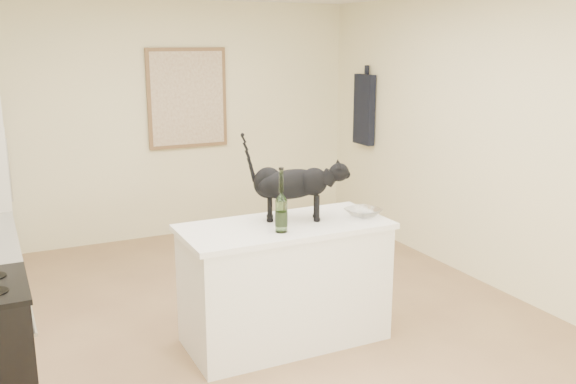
# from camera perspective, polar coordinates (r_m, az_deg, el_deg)

# --- Properties ---
(floor) EXTENTS (5.50, 5.50, 0.00)m
(floor) POSITION_cam_1_polar(r_m,az_deg,el_deg) (4.99, -2.36, -12.41)
(floor) COLOR #A17E55
(floor) RESTS_ON ground
(wall_back) EXTENTS (4.50, 0.00, 4.50)m
(wall_back) POSITION_cam_1_polar(r_m,az_deg,el_deg) (7.15, -11.36, 6.21)
(wall_back) COLOR beige
(wall_back) RESTS_ON ground
(wall_right) EXTENTS (0.00, 5.50, 5.50)m
(wall_right) POSITION_cam_1_polar(r_m,az_deg,el_deg) (5.82, 18.30, 4.16)
(wall_right) COLOR beige
(wall_right) RESTS_ON ground
(island_base) EXTENTS (1.44, 0.67, 0.86)m
(island_base) POSITION_cam_1_polar(r_m,az_deg,el_deg) (4.68, -0.29, -8.42)
(island_base) COLOR white
(island_base) RESTS_ON floor
(island_top) EXTENTS (1.50, 0.70, 0.04)m
(island_top) POSITION_cam_1_polar(r_m,az_deg,el_deg) (4.54, -0.29, -3.15)
(island_top) COLOR white
(island_top) RESTS_ON island_base
(artwork_frame) EXTENTS (0.90, 0.03, 1.10)m
(artwork_frame) POSITION_cam_1_polar(r_m,az_deg,el_deg) (7.17, -9.05, 8.34)
(artwork_frame) COLOR brown
(artwork_frame) RESTS_ON wall_back
(artwork_canvas) EXTENTS (0.82, 0.00, 1.02)m
(artwork_canvas) POSITION_cam_1_polar(r_m,az_deg,el_deg) (7.16, -9.01, 8.33)
(artwork_canvas) COLOR beige
(artwork_canvas) RESTS_ON wall_back
(hanging_garment) EXTENTS (0.08, 0.34, 0.80)m
(hanging_garment) POSITION_cam_1_polar(r_m,az_deg,el_deg) (7.37, 6.88, 7.38)
(hanging_garment) COLOR black
(hanging_garment) RESTS_ON wall_right
(black_cat) EXTENTS (0.71, 0.47, 0.48)m
(black_cat) POSITION_cam_1_polar(r_m,az_deg,el_deg) (4.58, 0.33, 0.37)
(black_cat) COLOR black
(black_cat) RESTS_ON island_top
(wine_bottle) EXTENTS (0.09, 0.09, 0.40)m
(wine_bottle) POSITION_cam_1_polar(r_m,az_deg,el_deg) (4.29, -0.61, -1.08)
(wine_bottle) COLOR #315823
(wine_bottle) RESTS_ON island_top
(glass_bowl) EXTENTS (0.30, 0.30, 0.06)m
(glass_bowl) POSITION_cam_1_polar(r_m,az_deg,el_deg) (4.74, 6.80, -1.86)
(glass_bowl) COLOR white
(glass_bowl) RESTS_ON island_top
(fridge_paper) EXTENTS (0.02, 0.13, 0.17)m
(fridge_paper) POSITION_cam_1_polar(r_m,az_deg,el_deg) (6.65, -24.25, 4.68)
(fridge_paper) COLOR white
(fridge_paper) RESTS_ON fridge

